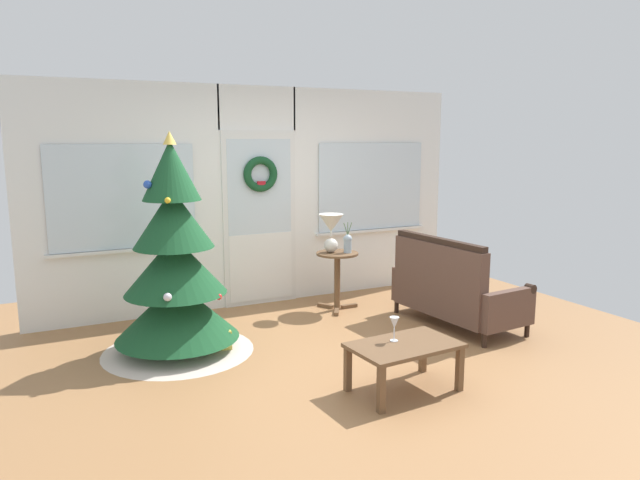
% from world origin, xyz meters
% --- Properties ---
extents(ground_plane, '(6.76, 6.76, 0.00)m').
position_xyz_m(ground_plane, '(0.00, 0.00, 0.00)').
color(ground_plane, '#996B42').
extents(back_wall_with_door, '(5.20, 0.19, 2.55)m').
position_xyz_m(back_wall_with_door, '(0.00, 2.08, 1.28)').
color(back_wall_with_door, white).
rests_on(back_wall_with_door, ground).
extents(christmas_tree, '(1.39, 1.39, 2.02)m').
position_xyz_m(christmas_tree, '(-1.27, 0.87, 0.71)').
color(christmas_tree, '#4C331E').
rests_on(christmas_tree, ground).
extents(settee_sofa, '(0.82, 1.50, 0.96)m').
position_xyz_m(settee_sofa, '(1.49, 0.35, 0.38)').
color(settee_sofa, black).
rests_on(settee_sofa, ground).
extents(side_table, '(0.50, 0.48, 0.67)m').
position_xyz_m(side_table, '(0.69, 1.39, 0.48)').
color(side_table, brown).
rests_on(side_table, ground).
extents(table_lamp, '(0.28, 0.28, 0.44)m').
position_xyz_m(table_lamp, '(0.63, 1.43, 0.96)').
color(table_lamp, silver).
rests_on(table_lamp, side_table).
extents(flower_vase, '(0.11, 0.10, 0.35)m').
position_xyz_m(flower_vase, '(0.79, 1.33, 0.79)').
color(flower_vase, '#99ADBC').
rests_on(flower_vase, side_table).
extents(coffee_table, '(0.87, 0.58, 0.39)m').
position_xyz_m(coffee_table, '(0.12, -0.79, 0.33)').
color(coffee_table, brown).
rests_on(coffee_table, ground).
extents(wine_glass, '(0.08, 0.08, 0.20)m').
position_xyz_m(wine_glass, '(0.08, -0.70, 0.53)').
color(wine_glass, silver).
rests_on(wine_glass, coffee_table).
extents(gift_box, '(0.21, 0.19, 0.21)m').
position_xyz_m(gift_box, '(-0.94, 0.69, 0.10)').
color(gift_box, '#D8C64C').
rests_on(gift_box, ground).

